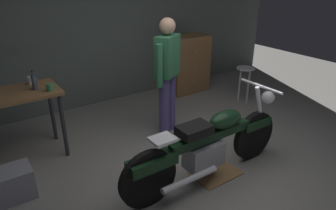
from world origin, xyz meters
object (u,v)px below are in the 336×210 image
person_standing (167,72)px  bottle (34,82)px  mug_white_ceramic (31,80)px  storage_bin (11,184)px  mug_green_speckled (50,87)px  motorcycle (209,145)px  shop_stool (245,75)px  wooden_dresser (188,64)px

person_standing → bottle: person_standing is taller
mug_white_ceramic → storage_bin: bearing=-119.8°
mug_white_ceramic → bottle: size_ratio=0.48×
mug_green_speckled → motorcycle: bearing=-49.3°
shop_stool → mug_white_ceramic: 3.52m
motorcycle → bottle: size_ratio=9.09×
mug_white_ceramic → bottle: bottle is taller
mug_green_speckled → mug_white_ceramic: (-0.13, 0.39, 0.00)m
wooden_dresser → storage_bin: 3.80m
mug_green_speckled → bottle: bearing=130.8°
person_standing → storage_bin: bearing=-22.4°
person_standing → shop_stool: 1.86m
shop_stool → wooden_dresser: 1.13m
shop_stool → mug_white_ceramic: bearing=172.2°
person_standing → mug_white_ceramic: 1.78m
wooden_dresser → bottle: bearing=-165.5°
motorcycle → mug_white_ceramic: (-1.39, 1.85, 0.50)m
shop_stool → bottle: (-3.47, 0.24, 0.50)m
motorcycle → mug_white_ceramic: mug_white_ceramic is taller
person_standing → wooden_dresser: size_ratio=1.52×
person_standing → shop_stool: bearing=155.4°
mug_green_speckled → shop_stool: bearing=-1.5°
wooden_dresser → storage_bin: (-3.48, -1.47, -0.38)m
bottle → wooden_dresser: bearing=14.5°
person_standing → shop_stool: (1.80, 0.17, -0.43)m
shop_stool → bottle: size_ratio=2.66×
mug_green_speckled → person_standing: bearing=-9.6°
person_standing → storage_bin: size_ratio=3.80×
shop_stool → wooden_dresser: bearing=117.1°
motorcycle → person_standing: (0.27, 1.21, 0.48)m
mug_white_ceramic → bottle: (-0.01, -0.23, 0.05)m
person_standing → wooden_dresser: (1.29, 1.18, -0.38)m
motorcycle → storage_bin: 2.16m
motorcycle → mug_green_speckled: 2.00m
person_standing → mug_green_speckled: person_standing is taller
bottle → person_standing: bearing=-14.0°
motorcycle → storage_bin: bearing=154.8°
motorcycle → bottle: bottle is taller
mug_green_speckled → mug_white_ceramic: 0.41m
bottle → shop_stool: bearing=-4.0°
person_standing → storage_bin: 2.34m
storage_bin → mug_green_speckled: 1.17m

